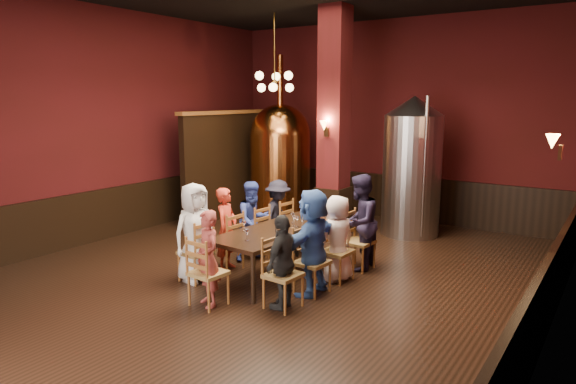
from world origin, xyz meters
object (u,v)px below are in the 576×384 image
Objects in this scene: copper_kettle at (280,159)px; rose_vase at (308,203)px; person_2 at (254,221)px; steel_vessel at (412,166)px; person_1 at (227,229)px; person_0 at (195,232)px; dining_table at (280,232)px.

copper_kettle is 10.58× the size of rose_vase.
copper_kettle reaches higher than person_2.
person_1 is at bearing -114.07° from steel_vessel.
rose_vase is (0.72, 0.61, 0.29)m from person_2.
rose_vase is at bearing -110.21° from steel_vessel.
steel_vessel reaches higher than person_0.
person_2 is at bearing -20.24° from person_1.
person_0 is at bearing -112.70° from rose_vase.
dining_table is 4.21m from copper_kettle.
person_2 is (0.09, 1.33, -0.07)m from person_0.
rose_vase is (0.81, 1.93, 0.22)m from person_0.
copper_kettle reaches higher than person_0.
rose_vase is at bearing -47.37° from person_1.
person_1 reaches higher than dining_table.
steel_vessel is (1.73, 4.44, 0.65)m from person_0.
person_0 is 4.63m from copper_kettle.
dining_table is at bearing -32.01° from person_0.
person_0 reaches higher than person_1.
person_0 is 1.33m from person_2.
dining_table is at bearing -89.03° from person_1.
person_2 reaches higher than dining_table.
copper_kettle is at bearing 128.53° from dining_table.
copper_kettle reaches higher than steel_vessel.
person_2 is (-0.83, 0.39, -0.00)m from dining_table.
copper_kettle is at bearing 49.46° from person_2.
person_2 reaches higher than rose_vase.
steel_vessel is (3.17, 0.08, 0.05)m from copper_kettle.
copper_kettle is (-2.36, 3.42, 0.67)m from dining_table.
person_0 is 1.11× the size of person_2.
person_1 is at bearing -68.06° from copper_kettle.
person_0 is 1.12× the size of person_1.
copper_kettle is at bearing 132.83° from rose_vase.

